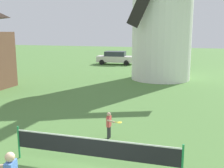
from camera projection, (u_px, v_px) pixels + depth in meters
name	position (u px, v px, depth m)	size (l,w,h in m)	color
windmill	(163.00, 3.00, 22.54)	(8.83, 5.64, 13.10)	white
tennis_net	(94.00, 148.00, 8.34)	(5.28, 0.06, 1.10)	#238E4C
player_far	(110.00, 124.00, 10.72)	(0.65, 0.49, 1.05)	#333338
parked_car_cream	(115.00, 58.00, 33.47)	(4.44, 2.12, 1.56)	silver
parked_car_green	(166.00, 60.00, 31.22)	(4.49, 2.12, 1.56)	#1E6638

